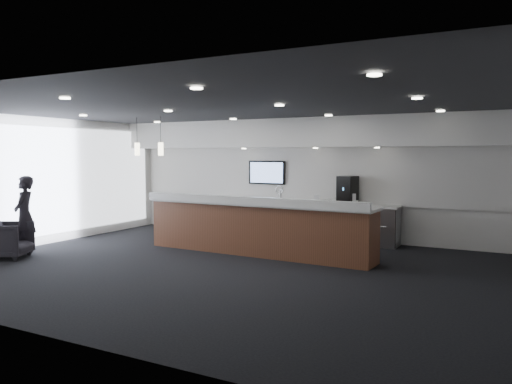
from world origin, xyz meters
The scene contains 25 objects.
ground centered at (0.00, 0.00, 0.00)m, with size 10.00×10.00×0.00m, color black.
ceiling centered at (0.00, 0.00, 3.00)m, with size 10.00×8.00×0.02m, color black.
back_wall centered at (0.00, 4.00, 1.50)m, with size 10.00×0.02×3.00m, color silver.
left_wall centered at (-5.00, 0.00, 1.50)m, with size 0.02×8.00×3.00m, color silver.
soffit_bulkhead centered at (0.00, 3.55, 2.65)m, with size 10.00×0.90×0.70m, color silver.
alcove_panel centered at (0.00, 3.97, 1.60)m, with size 9.80×0.06×1.40m, color silver.
window_blinds_wall centered at (-4.96, 0.00, 1.50)m, with size 0.04×7.36×2.55m, color #AEBED1.
back_credenza centered at (0.00, 3.64, 0.48)m, with size 5.06×0.66×0.95m.
wall_tv centered at (-1.00, 3.91, 1.65)m, with size 1.05×0.08×0.62m.
pendant_left centered at (-2.40, 0.80, 2.25)m, with size 0.12×0.12×0.30m, color #FAEFC3.
pendant_right centered at (-3.10, 0.80, 2.25)m, with size 0.12×0.12×0.30m, color #FAEFC3.
ceiling_can_lights centered at (0.00, 0.00, 2.97)m, with size 7.00×5.00×0.02m, color white, non-canonical shape.
service_counter centered at (-0.01, 1.44, 0.58)m, with size 5.23×1.05×1.49m.
coffee_machine centered at (1.28, 3.66, 1.28)m, with size 0.46×0.54×0.66m.
info_sign_left centered at (0.53, 3.58, 1.05)m, with size 0.14×0.02×0.19m, color silver.
info_sign_right centered at (1.43, 3.53, 1.08)m, with size 0.19×0.02×0.26m, color silver.
armchair centered at (-4.32, -1.32, 0.37)m, with size 0.80×0.82×0.74m, color black.
lounge_guest centered at (-4.43, -0.83, 0.84)m, with size 0.61×0.40×1.67m, color black.
cup_0 centered at (1.53, 3.55, 1.00)m, with size 0.11×0.11×0.10m, color white.
cup_1 centered at (1.39, 3.55, 1.00)m, with size 0.11×0.11×0.10m, color white.
cup_2 centered at (1.25, 3.55, 1.00)m, with size 0.11×0.11×0.10m, color white.
cup_3 centered at (1.11, 3.55, 1.00)m, with size 0.11×0.11×0.10m, color white.
cup_4 centered at (0.97, 3.55, 1.00)m, with size 0.11×0.11×0.10m, color white.
cup_5 centered at (0.83, 3.55, 1.00)m, with size 0.11×0.11×0.10m, color white.
cup_6 centered at (0.69, 3.55, 1.00)m, with size 0.11×0.11×0.10m, color white.
Camera 1 is at (4.91, -7.87, 2.11)m, focal length 35.00 mm.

